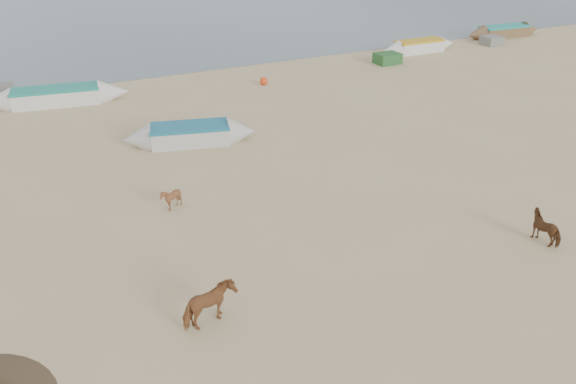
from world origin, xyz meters
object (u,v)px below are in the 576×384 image
object	(u,v)px
cow_adult	(209,305)
calf_right	(547,227)
near_canoe	(190,134)
calf_front	(171,198)

from	to	relation	value
cow_adult	calf_right	xyz separation A→B (m)	(10.46, -0.88, -0.10)
calf_right	near_canoe	distance (m)	14.24
cow_adult	calf_front	bearing A→B (deg)	-22.64
calf_front	near_canoe	bearing A→B (deg)	167.98
calf_right	calf_front	bearing A→B (deg)	21.40
cow_adult	calf_front	size ratio (longest dim) A/B	1.66
calf_front	calf_right	world-z (taller)	calf_right
cow_adult	near_canoe	distance (m)	11.66
cow_adult	near_canoe	world-z (taller)	cow_adult
calf_front	calf_right	bearing A→B (deg)	66.25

